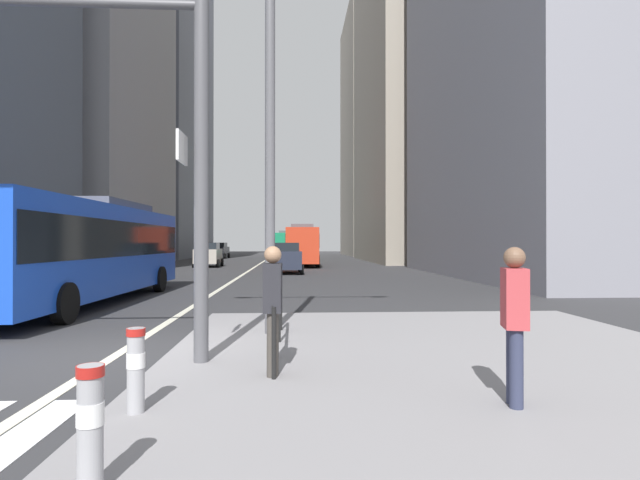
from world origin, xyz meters
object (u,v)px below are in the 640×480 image
Objects in this scene: bollard_left at (136,366)px; pedestrian_walking at (273,303)px; city_bus_red_receding at (302,244)px; pedestrian_waiting at (515,317)px; city_bus_red_distant at (287,243)px; car_oncoming_far at (208,255)px; city_bus_blue_oncoming at (86,246)px; car_receding_near at (286,258)px; bollard_front at (90,422)px; traffic_signal_gantry at (51,96)px; car_receding_far at (305,251)px; street_lamp_post at (270,75)px; car_oncoming_mid at (219,250)px.

pedestrian_walking is at bearing 45.06° from bollard_left.
city_bus_red_receding reaches higher than pedestrian_waiting.
city_bus_red_distant is 24.57m from car_oncoming_far.
city_bus_blue_oncoming is 2.93× the size of car_receding_near.
traffic_signal_gantry is at bearing 118.99° from bollard_front.
city_bus_red_distant is 60.05m from bollard_front.
car_receding_far is 48.57m from bollard_left.
city_bus_red_distant is (5.73, 47.66, -0.00)m from city_bus_blue_oncoming.
traffic_signal_gantry is at bearing -97.23° from city_bus_red_receding.
city_bus_blue_oncoming is 1.52× the size of street_lamp_post.
city_bus_blue_oncoming is at bearing 124.13° from pedestrian_walking.
city_bus_blue_oncoming is 45.22m from car_oncoming_mid.
bollard_left is at bearing -92.73° from car_receding_near.
car_receding_near and car_receding_far have the same top height.
car_oncoming_far reaches higher than pedestrian_walking.
city_bus_red_receding is 7.76m from car_oncoming_far.
car_oncoming_mid is at bearing -163.00° from city_bus_red_distant.
car_receding_near is 0.52× the size of street_lamp_post.
car_receding_near is 25.90m from bollard_left.
car_oncoming_far is at bearing 98.45° from bollard_left.
city_bus_red_distant is 6.65× the size of pedestrian_walking.
city_bus_red_distant is at bearing 90.41° from street_lamp_post.
traffic_signal_gantry reaches higher than bollard_front.
bollard_left is (-0.21, 1.68, -0.01)m from bollard_front.
bollard_left is at bearing -134.94° from pedestrian_walking.
car_oncoming_far is at bearing -166.81° from city_bus_red_receding.
city_bus_red_receding is 11.57× the size of bollard_front.
city_bus_red_distant is 58.46m from pedestrian_waiting.
car_oncoming_mid and car_oncoming_far have the same top height.
city_bus_blue_oncoming is at bearing 114.68° from bollard_left.
car_oncoming_far reaches higher than pedestrian_waiting.
city_bus_red_receding reaches higher than pedestrian_walking.
pedestrian_walking is at bearing 152.79° from pedestrian_waiting.
pedestrian_waiting is (3.29, -58.36, -0.71)m from city_bus_red_distant.
city_bus_red_distant is at bearing 90.57° from pedestrian_walking.
pedestrian_walking is (1.39, 1.39, 0.48)m from bollard_left.
city_bus_red_receding is 6.04× the size of pedestrian_walking.
bollard_front is (-1.03, -27.56, -0.33)m from car_receding_near.
car_oncoming_mid and car_receding_near have the same top height.
car_receding_near is at bearing 87.27° from bollard_left.
car_oncoming_mid reaches higher than bollard_front.
traffic_signal_gantry is at bearing -143.89° from street_lamp_post.
pedestrian_waiting is at bearing -57.14° from street_lamp_post.
city_bus_blue_oncoming is 9.29m from traffic_signal_gantry.
car_receding_near is at bearing 82.36° from traffic_signal_gantry.
city_bus_red_distant is 10.14m from car_receding_far.
bollard_front is at bearing -82.44° from car_oncoming_mid.
city_bus_blue_oncoming is 16.40m from car_receding_near.
car_oncoming_mid is at bearing 116.67° from city_bus_red_receding.
city_bus_blue_oncoming is 11.25m from pedestrian_walking.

